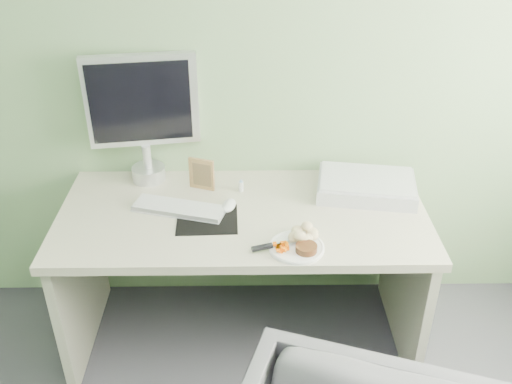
{
  "coord_description": "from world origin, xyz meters",
  "views": [
    {
      "loc": [
        0.03,
        -0.45,
        2.08
      ],
      "look_at": [
        0.06,
        1.5,
        0.91
      ],
      "focal_mm": 40.0,
      "sensor_mm": 36.0,
      "label": 1
    }
  ],
  "objects_px": {
    "plate": "(296,247)",
    "monitor": "(143,112)",
    "desk": "(243,246)",
    "scanner": "(366,187)"
  },
  "relations": [
    {
      "from": "scanner",
      "to": "monitor",
      "type": "relative_size",
      "value": 0.73
    },
    {
      "from": "plate",
      "to": "monitor",
      "type": "xyz_separation_m",
      "value": [
        -0.66,
        0.58,
        0.33
      ]
    },
    {
      "from": "desk",
      "to": "monitor",
      "type": "bearing_deg",
      "value": 144.69
    },
    {
      "from": "desk",
      "to": "monitor",
      "type": "relative_size",
      "value": 2.66
    },
    {
      "from": "desk",
      "to": "monitor",
      "type": "distance_m",
      "value": 0.76
    },
    {
      "from": "desk",
      "to": "scanner",
      "type": "distance_m",
      "value": 0.62
    },
    {
      "from": "desk",
      "to": "monitor",
      "type": "height_order",
      "value": "monitor"
    },
    {
      "from": "scanner",
      "to": "monitor",
      "type": "xyz_separation_m",
      "value": [
        -1.01,
        0.16,
        0.3
      ]
    },
    {
      "from": "desk",
      "to": "scanner",
      "type": "relative_size",
      "value": 3.67
    },
    {
      "from": "desk",
      "to": "monitor",
      "type": "xyz_separation_m",
      "value": [
        -0.45,
        0.32,
        0.52
      ]
    }
  ]
}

